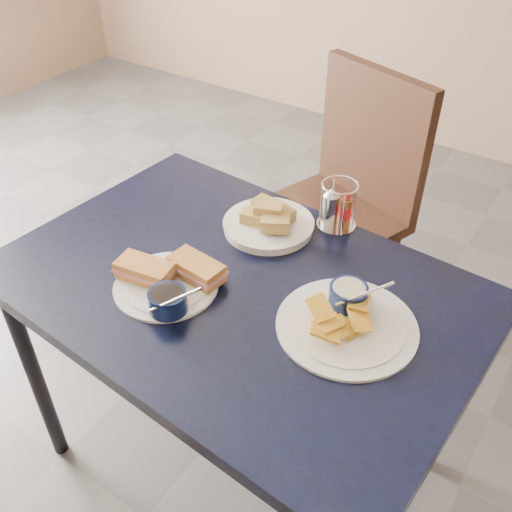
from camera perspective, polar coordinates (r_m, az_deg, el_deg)
The scene contains 7 objects.
ground at distance 2.01m, azimuth -4.77°, elevation -18.13°, with size 6.00×6.00×0.00m, color #4E4E53.
dining_table at distance 1.45m, azimuth -1.87°, elevation -4.70°, with size 1.23×0.86×0.75m.
chair_far at distance 2.13m, azimuth 8.34°, elevation 6.77°, with size 0.59×0.59×1.00m.
sandwich_plate at distance 1.39m, azimuth -8.71°, elevation -2.43°, with size 0.30×0.26×0.12m.
plantain_plate at distance 1.31m, azimuth 9.04°, elevation -5.99°, with size 0.32×0.32×0.12m.
bread_basket at distance 1.57m, azimuth 1.28°, elevation 3.45°, with size 0.25×0.25×0.08m.
condiment_caddy at distance 1.59m, azimuth 8.04°, elevation 4.80°, with size 0.11×0.11×0.14m.
Camera 1 is at (0.75, -0.83, 1.67)m, focal length 40.00 mm.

